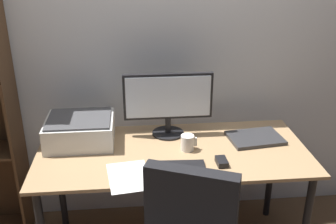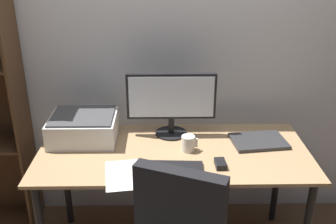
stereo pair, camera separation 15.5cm
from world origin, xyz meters
name	(u,v)px [view 2 (the right image)]	position (x,y,z in m)	size (l,w,h in m)	color
back_wall	(172,36)	(0.00, 0.53, 1.30)	(6.40, 0.10, 2.60)	silver
desk	(173,163)	(0.00, 0.00, 0.66)	(1.58, 0.71, 0.74)	tan
monitor	(171,100)	(-0.01, 0.22, 0.97)	(0.55, 0.20, 0.40)	black
keyboard	(176,167)	(0.01, -0.20, 0.75)	(0.29, 0.11, 0.02)	black
mouse	(220,164)	(0.25, -0.18, 0.76)	(0.06, 0.10, 0.03)	black
coffee_mug	(188,143)	(0.09, 0.00, 0.79)	(0.09, 0.08, 0.09)	white
laptop	(259,141)	(0.52, 0.09, 0.75)	(0.32, 0.23, 0.02)	#2D2D30
printer	(84,127)	(-0.55, 0.16, 0.82)	(0.40, 0.34, 0.16)	silver
paper_sheet	(126,175)	(-0.26, -0.26, 0.74)	(0.21, 0.30, 0.00)	white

